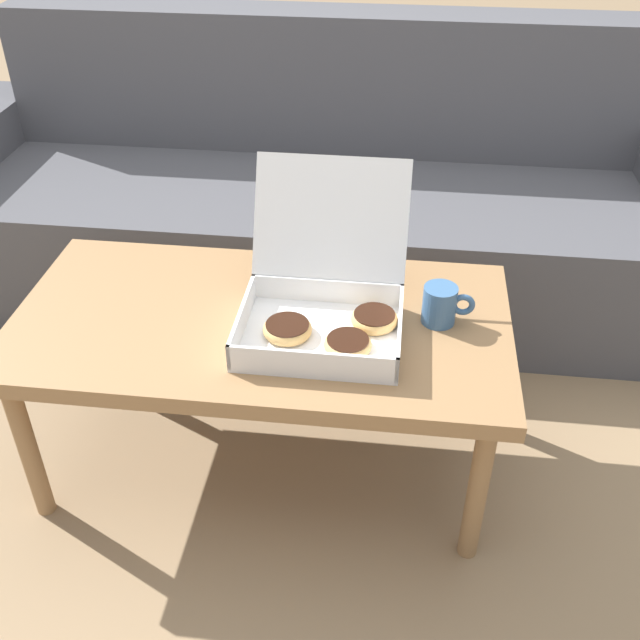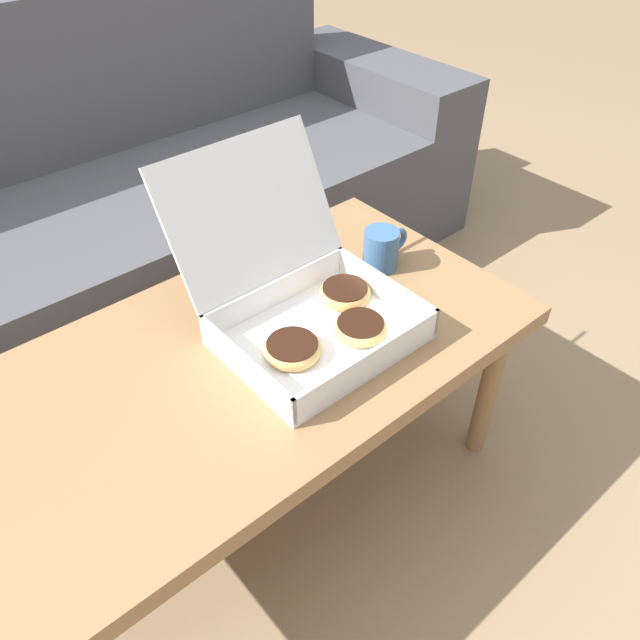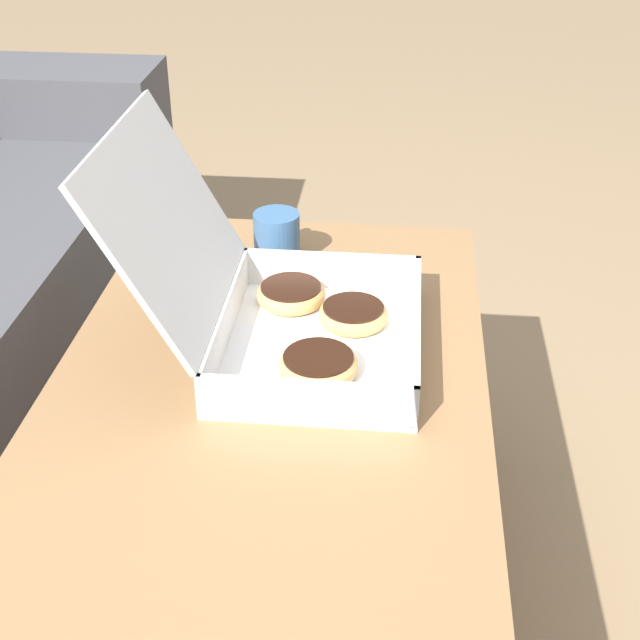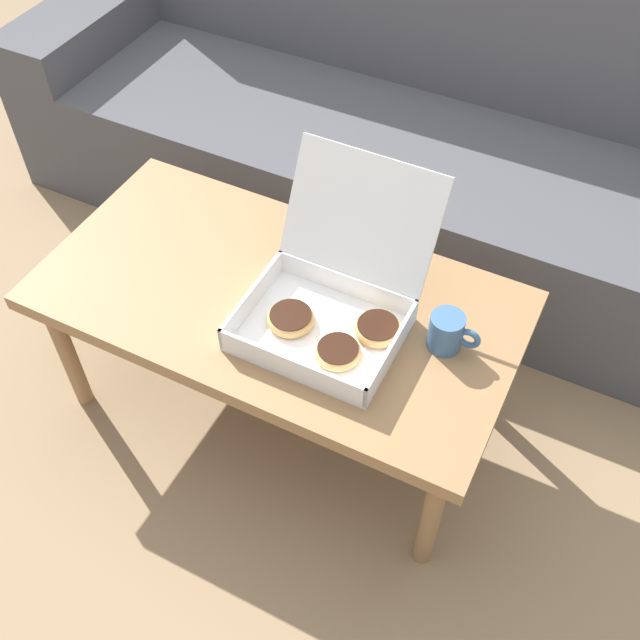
{
  "view_description": "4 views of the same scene",
  "coord_description": "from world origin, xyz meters",
  "px_view_note": "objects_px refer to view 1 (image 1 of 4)",
  "views": [
    {
      "loc": [
        0.3,
        -1.44,
        1.44
      ],
      "look_at": [
        0.14,
        -0.15,
        0.5
      ],
      "focal_mm": 42.0,
      "sensor_mm": 36.0,
      "label": 1
    },
    {
      "loc": [
        -0.43,
        -0.82,
        1.25
      ],
      "look_at": [
        0.14,
        -0.15,
        0.5
      ],
      "focal_mm": 35.0,
      "sensor_mm": 36.0,
      "label": 2
    },
    {
      "loc": [
        -0.91,
        -0.25,
        1.15
      ],
      "look_at": [
        0.14,
        -0.15,
        0.5
      ],
      "focal_mm": 50.0,
      "sensor_mm": 36.0,
      "label": 3
    },
    {
      "loc": [
        0.62,
        -1.1,
        1.74
      ],
      "look_at": [
        0.14,
        -0.15,
        0.5
      ],
      "focal_mm": 42.0,
      "sensor_mm": 36.0,
      "label": 4
    }
  ],
  "objects_px": {
    "couch": "(311,205)",
    "coffee_mug": "(441,305)",
    "coffee_table": "(261,333)",
    "pastry_box": "(328,304)"
  },
  "relations": [
    {
      "from": "pastry_box",
      "to": "coffee_table",
      "type": "bearing_deg",
      "value": 174.51
    },
    {
      "from": "pastry_box",
      "to": "coffee_mug",
      "type": "height_order",
      "value": "pastry_box"
    },
    {
      "from": "coffee_table",
      "to": "coffee_mug",
      "type": "xyz_separation_m",
      "value": [
        0.4,
        0.03,
        0.09
      ]
    },
    {
      "from": "couch",
      "to": "coffee_mug",
      "type": "xyz_separation_m",
      "value": [
        0.4,
        -0.85,
        0.2
      ]
    },
    {
      "from": "couch",
      "to": "coffee_table",
      "type": "xyz_separation_m",
      "value": [
        0.0,
        -0.88,
        0.11
      ]
    },
    {
      "from": "coffee_table",
      "to": "pastry_box",
      "type": "xyz_separation_m",
      "value": [
        0.16,
        -0.02,
        0.1
      ]
    },
    {
      "from": "pastry_box",
      "to": "couch",
      "type": "bearing_deg",
      "value": 99.93
    },
    {
      "from": "couch",
      "to": "coffee_table",
      "type": "relative_size",
      "value": 2.27
    },
    {
      "from": "coffee_table",
      "to": "coffee_mug",
      "type": "bearing_deg",
      "value": 4.82
    },
    {
      "from": "coffee_table",
      "to": "pastry_box",
      "type": "relative_size",
      "value": 2.76
    }
  ]
}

